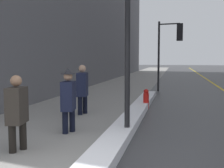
# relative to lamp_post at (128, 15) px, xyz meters

# --- Properties ---
(sidewalk_slab) EXTENTS (4.00, 80.00, 0.01)m
(sidewalk_slab) POSITION_rel_lamp_post_xyz_m (-2.29, 12.50, -2.71)
(sidewalk_slab) COLOR gray
(sidewalk_slab) RESTS_ON ground
(road_centre_stripe) EXTENTS (0.16, 80.00, 0.00)m
(road_centre_stripe) POSITION_rel_lamp_post_xyz_m (3.71, 12.50, -2.71)
(road_centre_stripe) COLOR gold
(road_centre_stripe) RESTS_ON ground
(snow_bank_curb) EXTENTS (0.53, 10.36, 0.21)m
(snow_bank_curb) POSITION_rel_lamp_post_xyz_m (-0.13, 2.13, -2.61)
(snow_bank_curb) COLOR white
(snow_bank_curb) RESTS_ON ground
(lamp_post) EXTENTS (0.28, 0.28, 4.49)m
(lamp_post) POSITION_rel_lamp_post_xyz_m (0.00, 0.00, 0.00)
(lamp_post) COLOR black
(lamp_post) RESTS_ON ground
(traffic_light_near) EXTENTS (1.31, 0.34, 3.76)m
(traffic_light_near) POSITION_rel_lamp_post_xyz_m (0.81, 9.21, -0.00)
(traffic_light_near) COLOR black
(traffic_light_near) RESTS_ON ground
(pedestrian_with_shoulder_bag) EXTENTS (0.35, 0.70, 1.45)m
(pedestrian_with_shoulder_bag) POSITION_rel_lamp_post_xyz_m (-1.84, -1.48, -1.91)
(pedestrian_with_shoulder_bag) COLOR black
(pedestrian_with_shoulder_bag) RESTS_ON ground
(pedestrian_in_fedora) EXTENTS (0.35, 0.70, 1.53)m
(pedestrian_in_fedora) POSITION_rel_lamp_post_xyz_m (-1.40, -0.01, -1.88)
(pedestrian_in_fedora) COLOR black
(pedestrian_in_fedora) RESTS_ON ground
(pedestrian_trailing) EXTENTS (0.37, 0.55, 1.57)m
(pedestrian_trailing) POSITION_rel_lamp_post_xyz_m (-1.80, 2.17, -1.85)
(pedestrian_trailing) COLOR black
(pedestrian_trailing) RESTS_ON ground
(fire_hydrant) EXTENTS (0.20, 0.20, 0.70)m
(fire_hydrant) POSITION_rel_lamp_post_xyz_m (0.05, 3.67, -2.37)
(fire_hydrant) COLOR red
(fire_hydrant) RESTS_ON ground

